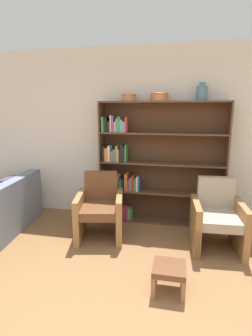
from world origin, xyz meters
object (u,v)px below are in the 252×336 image
at_px(bowl_copper, 159,96).
at_px(armchair_leather, 100,209).
at_px(footstool, 169,271).
at_px(bookshelf, 149,166).
at_px(vase_tall, 202,93).
at_px(armchair_cushioned, 217,218).
at_px(bowl_brass, 129,97).

bearing_deg(bowl_copper, armchair_leather, -138.68).
relative_size(bowl_copper, footstool, 0.83).
relative_size(bookshelf, vase_tall, 7.64).
xyz_separation_m(armchair_cushioned, footstool, (-0.57, -1.02, -0.18)).
bearing_deg(armchair_cushioned, bowl_copper, -41.13).
xyz_separation_m(vase_tall, footstool, (-0.33, -1.68, -1.80)).
bearing_deg(footstool, armchair_cushioned, 60.92).
bearing_deg(vase_tall, armchair_cushioned, -69.80).
xyz_separation_m(bowl_brass, footstool, (0.74, -1.68, -1.75)).
distance_m(vase_tall, armchair_leather, 2.21).
height_order(bowl_brass, footstool, bowl_brass).
relative_size(bowl_brass, armchair_cushioned, 0.25).
bearing_deg(vase_tall, bowl_brass, 180.00).
distance_m(bowl_copper, armchair_leather, 1.87).
bearing_deg(vase_tall, bookshelf, 178.61).
height_order(armchair_leather, footstool, armchair_leather).
distance_m(bowl_brass, bowl_copper, 0.46).
height_order(bowl_copper, footstool, bowl_copper).
relative_size(bookshelf, armchair_cushioned, 2.17).
relative_size(armchair_leather, armchair_cushioned, 1.00).
bearing_deg(armchair_leather, bookshelf, -143.59).
relative_size(vase_tall, armchair_leather, 0.28).
bearing_deg(bowl_brass, bookshelf, 3.27).
relative_size(bowl_copper, vase_tall, 1.06).
distance_m(bowl_copper, armchair_cushioned, 1.91).
xyz_separation_m(armchair_leather, armchair_cushioned, (1.60, 0.00, 0.00)).
bearing_deg(bowl_copper, bookshelf, 172.68).
height_order(vase_tall, armchair_leather, vase_tall).
xyz_separation_m(bowl_copper, footstool, (0.28, -1.68, -1.75)).
height_order(bookshelf, armchair_cushioned, bookshelf).
relative_size(bookshelf, bowl_copper, 7.19).
bearing_deg(footstool, bookshelf, 103.93).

